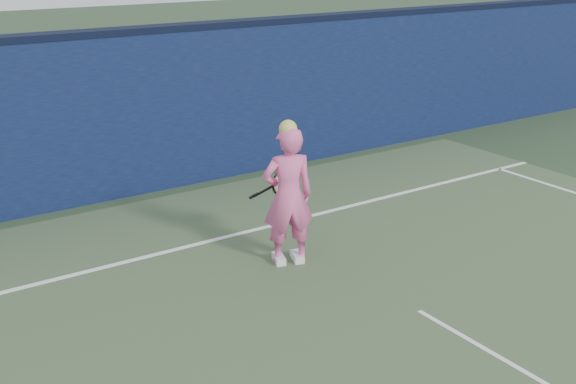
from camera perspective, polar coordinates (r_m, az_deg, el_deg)
ground at (r=7.55m, az=15.67°, el=-12.14°), size 80.00×80.00×0.00m
backstop_wall at (r=11.97m, az=-7.90°, el=6.60°), size 24.00×0.40×2.50m
wall_cap at (r=11.76m, az=-8.20°, el=12.79°), size 24.00×0.42×0.10m
player at (r=8.83m, az=0.00°, el=-0.29°), size 0.74×0.60×1.84m
racket at (r=9.28m, az=-0.74°, el=0.61°), size 0.62×0.13×0.33m
court_lines at (r=7.37m, az=17.65°, el=-13.07°), size 11.00×12.04×0.01m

